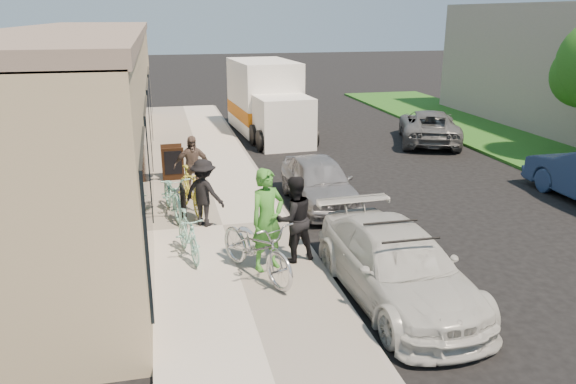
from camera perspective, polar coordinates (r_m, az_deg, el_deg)
ground at (r=10.23m, az=6.71°, el=-9.11°), size 120.00×120.00×0.00m
sidewalk at (r=12.48m, az=-6.65°, el=-3.66°), size 3.00×34.00×0.15m
curb at (r=12.72m, az=0.31°, el=-3.15°), size 0.12×34.00×0.13m
storefront at (r=16.87m, az=-20.04°, el=8.22°), size 3.60×20.00×4.22m
bike_rack at (r=12.41m, az=-10.61°, el=-0.96°), size 0.10×0.63×0.89m
sandwich_board at (r=15.91m, az=-11.63°, el=2.94°), size 0.61×0.62×0.96m
sedan_white at (r=9.54m, az=11.00°, el=-7.35°), size 1.90×4.27×1.26m
sedan_silver at (r=13.94m, az=3.19°, el=1.07°), size 1.48×3.59×1.22m
moving_truck at (r=22.23m, az=-2.14°, el=9.05°), size 2.53×5.89×2.83m
far_car_gray at (r=21.54m, az=14.10°, el=6.49°), size 3.45×4.77×1.21m
tandem_bike at (r=9.86m, az=-3.21°, el=-5.60°), size 1.53×2.21×1.10m
woman_rider at (r=10.00m, az=-2.11°, el=-2.84°), size 0.81×0.69×1.88m
man_standing at (r=10.38m, az=0.57°, el=-2.75°), size 0.93×0.80×1.64m
cruiser_bike_a at (r=10.79m, az=-10.10°, el=-4.36°), size 0.69×1.52×0.88m
cruiser_bike_b at (r=13.13m, az=-11.64°, el=-0.22°), size 0.92×1.93×0.97m
cruiser_bike_c at (r=13.21m, az=-9.88°, el=0.19°), size 0.89×1.83×1.06m
bystander_a at (r=12.26m, az=-8.52°, el=-0.07°), size 1.09×1.05×1.49m
bystander_b at (r=14.24m, az=-9.71°, el=2.56°), size 0.94×0.43×1.58m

